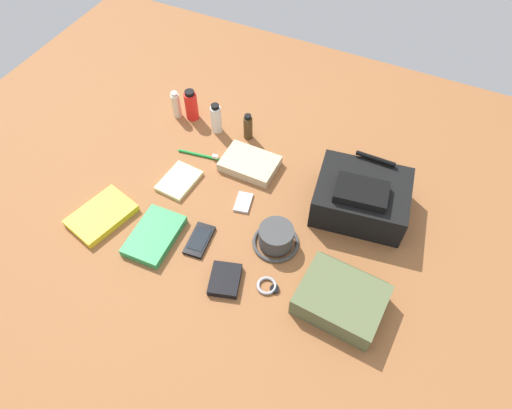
% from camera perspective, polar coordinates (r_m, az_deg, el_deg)
% --- Properties ---
extents(ground_plane, '(2.64, 2.02, 0.02)m').
position_cam_1_polar(ground_plane, '(1.56, 0.00, -1.15)').
color(ground_plane, brown).
rests_on(ground_plane, ground).
extents(backpack, '(0.33, 0.29, 0.15)m').
position_cam_1_polar(backpack, '(1.54, 13.11, 0.94)').
color(backpack, black).
rests_on(backpack, ground_plane).
extents(toiletry_pouch, '(0.25, 0.25, 0.08)m').
position_cam_1_polar(toiletry_pouch, '(1.36, 10.70, -11.57)').
color(toiletry_pouch, '#56603D').
rests_on(toiletry_pouch, ground_plane).
extents(bucket_hat, '(0.15, 0.15, 0.08)m').
position_cam_1_polar(bucket_hat, '(1.45, 2.54, -4.21)').
color(bucket_hat, '#404040').
rests_on(bucket_hat, ground_plane).
extents(lotion_bottle, '(0.03, 0.03, 0.12)m').
position_cam_1_polar(lotion_bottle, '(1.86, -10.04, 12.25)').
color(lotion_bottle, beige).
rests_on(lotion_bottle, ground_plane).
extents(sunscreen_spray, '(0.05, 0.05, 0.13)m').
position_cam_1_polar(sunscreen_spray, '(1.84, -8.16, 12.29)').
color(sunscreen_spray, red).
rests_on(sunscreen_spray, ground_plane).
extents(toothpaste_tube, '(0.04, 0.04, 0.13)m').
position_cam_1_polar(toothpaste_tube, '(1.78, -5.05, 10.74)').
color(toothpaste_tube, white).
rests_on(toothpaste_tube, ground_plane).
extents(cologne_bottle, '(0.03, 0.03, 0.11)m').
position_cam_1_polar(cologne_bottle, '(1.75, -1.01, 9.75)').
color(cologne_bottle, '#473319').
rests_on(cologne_bottle, ground_plane).
extents(paperback_novel, '(0.19, 0.24, 0.03)m').
position_cam_1_polar(paperback_novel, '(1.61, -18.88, -1.35)').
color(paperback_novel, yellow).
rests_on(paperback_novel, ground_plane).
extents(travel_guidebook, '(0.14, 0.21, 0.03)m').
position_cam_1_polar(travel_guidebook, '(1.51, -12.68, -3.88)').
color(travel_guidebook, '#2D934C').
rests_on(travel_guidebook, ground_plane).
extents(cell_phone, '(0.08, 0.13, 0.01)m').
position_cam_1_polar(cell_phone, '(1.49, -7.15, -4.45)').
color(cell_phone, black).
rests_on(cell_phone, ground_plane).
extents(media_player, '(0.07, 0.09, 0.01)m').
position_cam_1_polar(media_player, '(1.56, -1.62, 0.26)').
color(media_player, '#B7B7BC').
rests_on(media_player, ground_plane).
extents(wristwatch, '(0.07, 0.06, 0.01)m').
position_cam_1_polar(wristwatch, '(1.39, 1.49, -10.24)').
color(wristwatch, '#99999E').
rests_on(wristwatch, ground_plane).
extents(toothbrush, '(0.16, 0.03, 0.02)m').
position_cam_1_polar(toothbrush, '(1.72, -6.92, 6.21)').
color(toothbrush, '#198C33').
rests_on(toothbrush, ground_plane).
extents(wallet, '(0.12, 0.13, 0.02)m').
position_cam_1_polar(wallet, '(1.40, -3.93, -9.43)').
color(wallet, black).
rests_on(wallet, ground_plane).
extents(notepad, '(0.12, 0.16, 0.02)m').
position_cam_1_polar(notepad, '(1.65, -9.60, 3.04)').
color(notepad, beige).
rests_on(notepad, ground_plane).
extents(folded_towel, '(0.20, 0.14, 0.04)m').
position_cam_1_polar(folded_towel, '(1.66, -0.79, 5.19)').
color(folded_towel, '#C6B289').
rests_on(folded_towel, ground_plane).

